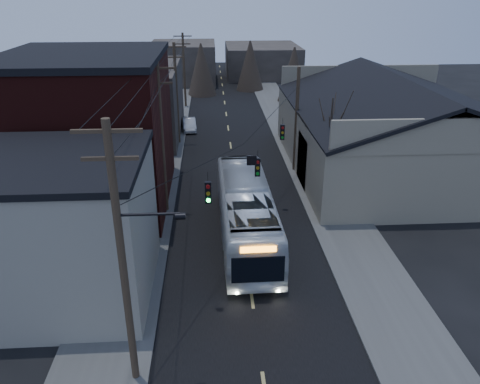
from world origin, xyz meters
name	(u,v)px	position (x,y,z in m)	size (l,w,h in m)	color
road_surface	(232,152)	(0.00, 30.00, 0.01)	(9.00, 110.00, 0.02)	black
sidewalk_left	(161,153)	(-6.50, 30.00, 0.06)	(4.00, 110.00, 0.12)	#474744
sidewalk_right	(301,150)	(6.50, 30.00, 0.06)	(4.00, 110.00, 0.12)	#474744
building_clapboard	(63,230)	(-9.00, 9.00, 3.50)	(8.00, 8.00, 7.00)	gray
building_brick	(90,133)	(-10.00, 20.00, 5.00)	(10.00, 12.00, 10.00)	#330D0B
building_left_far	(134,102)	(-9.50, 36.00, 3.50)	(9.00, 14.00, 7.00)	#322D28
warehouse	(392,138)	(13.00, 25.00, 2.70)	(16.16, 20.60, 7.73)	gray
building_far_left	(183,63)	(-6.00, 65.00, 3.00)	(10.00, 12.00, 6.00)	#322D28
building_far_right	(262,60)	(7.00, 70.00, 2.50)	(12.00, 14.00, 5.00)	#322D28
bare_tree	(329,148)	(6.50, 20.00, 3.60)	(0.40, 0.40, 7.20)	black
utility_lines	(194,117)	(-3.11, 24.14, 4.95)	(11.24, 45.28, 10.50)	#382B1E
bus	(246,213)	(0.15, 13.84, 1.76)	(2.96, 12.63, 3.52)	silver
parked_car	(189,125)	(-4.16, 37.47, 0.62)	(1.32, 3.78, 1.25)	#B7B9BF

